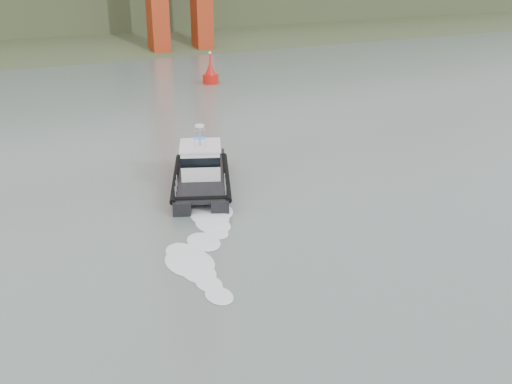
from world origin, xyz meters
TOP-DOWN VIEW (x-y plane):
  - ground at (0.00, 0.00)m, footprint 400.00×400.00m
  - patrol_boat at (-1.06, 14.59)m, footprint 7.01×10.04m
  - nav_buoy at (14.96, 47.83)m, footprint 2.06×2.06m

SIDE VIEW (x-z plane):
  - ground at x=0.00m, z-range 0.00..0.00m
  - nav_buoy at x=14.96m, z-range -1.02..3.27m
  - patrol_boat at x=-1.06m, z-range -1.15..3.45m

